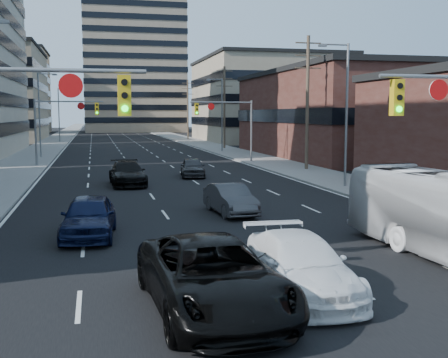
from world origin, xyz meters
TOP-DOWN VIEW (x-y plane):
  - road_surface at (0.00, 130.00)m, footprint 18.00×300.00m
  - sidewalk_left at (-11.50, 130.00)m, footprint 5.00×300.00m
  - sidewalk_right at (11.50, 130.00)m, footprint 5.00×300.00m
  - storefront_right_mid at (24.00, 50.00)m, footprint 20.00×30.00m
  - office_right_far at (25.00, 88.00)m, footprint 22.00×28.00m
  - apartment_tower at (6.00, 150.00)m, footprint 26.00×26.00m
  - bg_block_right at (32.00, 130.00)m, footprint 22.00×22.00m
  - signal_far_left at (-7.68, 45.00)m, footprint 6.09×0.33m
  - signal_far_right at (7.68, 45.00)m, footprint 6.09×0.33m
  - utility_pole_block at (12.20, 36.00)m, footprint 2.20×0.28m
  - utility_pole_midblock at (12.20, 66.00)m, footprint 2.20×0.28m
  - utility_pole_distant at (12.20, 96.00)m, footprint 2.20×0.28m
  - streetlight_left_mid at (-10.34, 55.00)m, footprint 2.03×0.22m
  - streetlight_left_far at (-10.34, 90.00)m, footprint 2.03×0.22m
  - streetlight_right_near at (10.34, 25.00)m, footprint 2.03×0.22m
  - streetlight_right_far at (10.34, 60.00)m, footprint 2.03×0.22m
  - black_pickup at (-2.31, 4.92)m, footprint 3.20×6.34m
  - white_van at (0.18, 5.76)m, footprint 2.22×5.24m
  - sedan_blue at (-5.20, 13.88)m, footprint 2.29×4.87m
  - sedan_grey_center at (1.22, 17.58)m, footprint 1.85×4.36m
  - sedan_black_far at (-2.85, 29.48)m, footprint 2.38×5.49m
  - sedan_grey_right at (2.17, 33.40)m, footprint 2.19×4.43m

SIDE VIEW (x-z plane):
  - road_surface at x=0.00m, z-range 0.00..0.02m
  - sidewalk_left at x=-11.50m, z-range 0.00..0.15m
  - sidewalk_right at x=11.50m, z-range 0.00..0.15m
  - sedan_grey_center at x=1.22m, z-range 0.00..1.40m
  - sedan_grey_right at x=2.17m, z-range 0.00..1.45m
  - white_van at x=0.18m, z-range 0.00..1.51m
  - sedan_black_far at x=-2.85m, z-range 0.00..1.57m
  - sedan_blue at x=-5.20m, z-range 0.00..1.61m
  - black_pickup at x=-2.31m, z-range 0.00..1.72m
  - signal_far_left at x=-7.68m, z-range 1.30..7.30m
  - signal_far_right at x=7.68m, z-range 1.30..7.30m
  - storefront_right_mid at x=24.00m, z-range 0.00..9.00m
  - streetlight_left_mid at x=-10.34m, z-range 0.55..9.55m
  - streetlight_left_far at x=-10.34m, z-range 0.55..9.55m
  - streetlight_right_near at x=10.34m, z-range 0.55..9.55m
  - streetlight_right_far at x=10.34m, z-range 0.55..9.55m
  - utility_pole_block at x=12.20m, z-range 0.28..11.28m
  - utility_pole_midblock at x=12.20m, z-range 0.28..11.28m
  - utility_pole_distant at x=12.20m, z-range 0.28..11.28m
  - bg_block_right at x=32.00m, z-range 0.00..12.00m
  - office_right_far at x=25.00m, z-range 0.00..14.00m
  - apartment_tower at x=6.00m, z-range 0.00..58.00m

